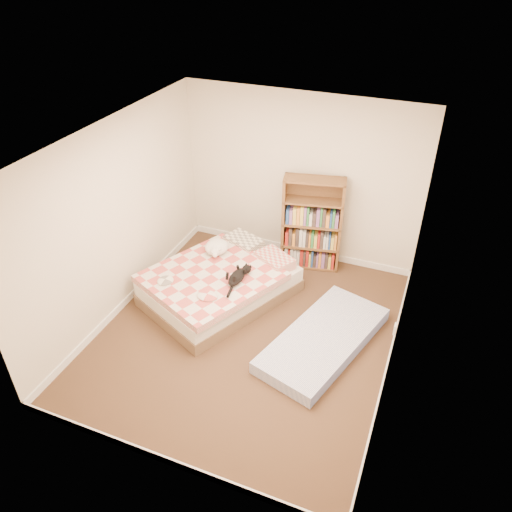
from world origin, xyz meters
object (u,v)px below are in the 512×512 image
at_px(bed, 221,282).
at_px(bookshelf, 312,234).
at_px(black_cat, 238,276).
at_px(white_dog, 217,247).
at_px(floor_mattress, 324,340).

bearing_deg(bed, bookshelf, 78.05).
height_order(bed, bookshelf, bookshelf).
relative_size(black_cat, white_dog, 1.39).
bearing_deg(black_cat, floor_mattress, 3.61).
height_order(bed, white_dog, white_dog).
height_order(bed, black_cat, black_cat).
xyz_separation_m(bookshelf, white_dog, (-1.11, -0.87, 0.02)).
height_order(bookshelf, white_dog, bookshelf).
xyz_separation_m(bed, white_dog, (-0.21, 0.34, 0.32)).
height_order(black_cat, white_dog, white_dog).
xyz_separation_m(bookshelf, black_cat, (-0.59, -1.35, -0.01)).
xyz_separation_m(bed, floor_mattress, (1.56, -0.41, -0.15)).
height_order(bookshelf, black_cat, bookshelf).
relative_size(bed, white_dog, 4.97).
bearing_deg(floor_mattress, bed, -178.10).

